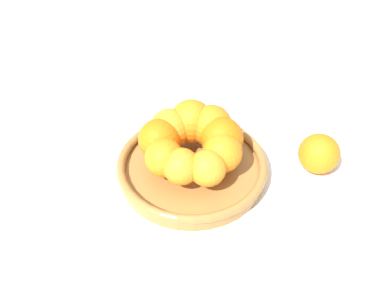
% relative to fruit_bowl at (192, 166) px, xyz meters
% --- Properties ---
extents(ground_plane, '(4.00, 4.00, 0.00)m').
position_rel_fruit_bowl_xyz_m(ground_plane, '(0.00, 0.00, -0.02)').
color(ground_plane, white).
extents(fruit_bowl, '(0.28, 0.28, 0.03)m').
position_rel_fruit_bowl_xyz_m(fruit_bowl, '(0.00, 0.00, 0.00)').
color(fruit_bowl, '#A57238').
rests_on(fruit_bowl, ground_plane).
extents(orange_pile, '(0.19, 0.19, 0.08)m').
position_rel_fruit_bowl_xyz_m(orange_pile, '(-0.01, 0.01, 0.05)').
color(orange_pile, orange).
rests_on(orange_pile, fruit_bowl).
extents(stray_orange, '(0.08, 0.08, 0.08)m').
position_rel_fruit_bowl_xyz_m(stray_orange, '(0.13, 0.20, 0.02)').
color(stray_orange, orange).
rests_on(stray_orange, ground_plane).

